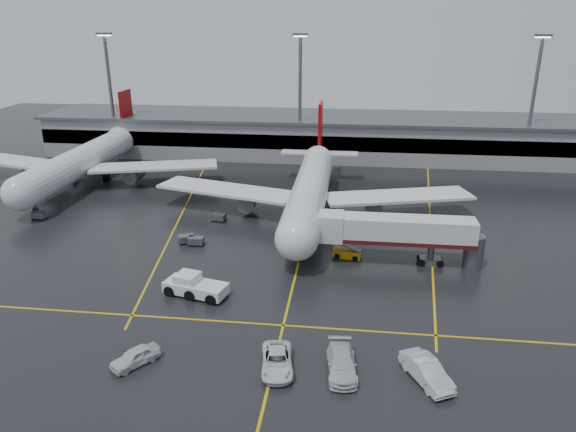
# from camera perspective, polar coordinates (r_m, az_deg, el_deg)

# --- Properties ---
(ground) EXTENTS (220.00, 220.00, 0.00)m
(ground) POSITION_cam_1_polar(r_m,az_deg,el_deg) (73.24, 1.75, -2.46)
(ground) COLOR black
(ground) RESTS_ON ground
(apron_line_centre) EXTENTS (0.25, 90.00, 0.02)m
(apron_line_centre) POSITION_cam_1_polar(r_m,az_deg,el_deg) (73.24, 1.75, -2.45)
(apron_line_centre) COLOR gold
(apron_line_centre) RESTS_ON ground
(apron_line_stop) EXTENTS (60.00, 0.25, 0.02)m
(apron_line_stop) POSITION_cam_1_polar(r_m,az_deg,el_deg) (53.76, -0.50, -11.54)
(apron_line_stop) COLOR gold
(apron_line_stop) RESTS_ON ground
(apron_line_left) EXTENTS (9.99, 69.35, 0.02)m
(apron_line_left) POSITION_cam_1_polar(r_m,az_deg,el_deg) (86.31, -10.95, 0.79)
(apron_line_left) COLOR gold
(apron_line_left) RESTS_ON ground
(apron_line_right) EXTENTS (7.57, 69.64, 0.02)m
(apron_line_right) POSITION_cam_1_polar(r_m,az_deg,el_deg) (83.15, 14.86, -0.30)
(apron_line_right) COLOR gold
(apron_line_right) RESTS_ON ground
(terminal) EXTENTS (122.00, 19.00, 8.60)m
(terminal) POSITION_cam_1_polar(r_m,az_deg,el_deg) (117.81, 3.99, 8.55)
(terminal) COLOR gray
(terminal) RESTS_ON ground
(light_mast_left) EXTENTS (3.00, 1.20, 25.45)m
(light_mast_left) POSITION_cam_1_polar(r_m,az_deg,el_deg) (121.36, -18.37, 12.80)
(light_mast_left) COLOR #595B60
(light_mast_left) RESTS_ON ground
(light_mast_mid) EXTENTS (3.00, 1.20, 25.45)m
(light_mast_mid) POSITION_cam_1_polar(r_m,az_deg,el_deg) (110.66, 1.28, 13.15)
(light_mast_mid) COLOR #595B60
(light_mast_mid) RESTS_ON ground
(light_mast_right) EXTENTS (3.00, 1.20, 25.45)m
(light_mast_right) POSITION_cam_1_polar(r_m,az_deg,el_deg) (115.22, 24.65, 11.65)
(light_mast_right) COLOR #595B60
(light_mast_right) RESTS_ON ground
(main_airliner) EXTENTS (48.80, 45.60, 14.10)m
(main_airliner) POSITION_cam_1_polar(r_m,az_deg,el_deg) (80.87, 2.43, 2.95)
(main_airliner) COLOR silver
(main_airliner) RESTS_ON ground
(second_airliner) EXTENTS (48.80, 45.60, 14.10)m
(second_airliner) POSITION_cam_1_polar(r_m,az_deg,el_deg) (103.93, -20.84, 5.58)
(second_airliner) COLOR silver
(second_airliner) RESTS_ON ground
(jet_bridge) EXTENTS (19.90, 3.40, 6.05)m
(jet_bridge) POSITION_cam_1_polar(r_m,az_deg,el_deg) (66.20, 11.58, -1.77)
(jet_bridge) COLOR silver
(jet_bridge) RESTS_ON ground
(pushback_tractor) EXTENTS (7.34, 4.42, 2.46)m
(pushback_tractor) POSITION_cam_1_polar(r_m,az_deg,el_deg) (59.59, -9.93, -7.38)
(pushback_tractor) COLOR silver
(pushback_tractor) RESTS_ON ground
(belt_loader) EXTENTS (3.69, 2.20, 2.20)m
(belt_loader) POSITION_cam_1_polar(r_m,az_deg,el_deg) (68.03, 6.31, -3.94)
(belt_loader) COLOR orange
(belt_loader) RESTS_ON ground
(service_van_a) EXTENTS (3.44, 6.00, 1.57)m
(service_van_a) POSITION_cam_1_polar(r_m,az_deg,el_deg) (47.60, -1.16, -15.14)
(service_van_a) COLOR white
(service_van_a) RESTS_ON ground
(service_van_b) EXTENTS (2.98, 6.15, 1.73)m
(service_van_b) POSITION_cam_1_polar(r_m,az_deg,el_deg) (47.42, 5.72, -15.29)
(service_van_b) COLOR silver
(service_van_b) RESTS_ON ground
(service_van_c) EXTENTS (4.39, 5.98, 1.88)m
(service_van_c) POSITION_cam_1_polar(r_m,az_deg,el_deg) (47.62, 14.50, -15.65)
(service_van_c) COLOR silver
(service_van_c) RESTS_ON ground
(service_van_d) EXTENTS (4.16, 4.60, 1.51)m
(service_van_d) POSITION_cam_1_polar(r_m,az_deg,el_deg) (49.94, -15.92, -14.17)
(service_van_d) COLOR silver
(service_van_d) RESTS_ON ground
(baggage_cart_a) EXTENTS (2.06, 1.39, 1.12)m
(baggage_cart_a) POSITION_cam_1_polar(r_m,az_deg,el_deg) (72.14, -9.74, -2.59)
(baggage_cart_a) COLOR #595B60
(baggage_cart_a) RESTS_ON ground
(baggage_cart_b) EXTENTS (2.38, 2.08, 1.12)m
(baggage_cart_b) POSITION_cam_1_polar(r_m,az_deg,el_deg) (73.01, -10.73, -2.37)
(baggage_cart_b) COLOR #595B60
(baggage_cart_b) RESTS_ON ground
(baggage_cart_c) EXTENTS (2.20, 1.63, 1.12)m
(baggage_cart_c) POSITION_cam_1_polar(r_m,az_deg,el_deg) (80.04, -7.37, -0.11)
(baggage_cart_c) COLOR #595B60
(baggage_cart_c) RESTS_ON ground
(baggage_cart_d) EXTENTS (2.21, 1.66, 1.12)m
(baggage_cart_d) POSITION_cam_1_polar(r_m,az_deg,el_deg) (98.36, -25.76, 1.90)
(baggage_cart_d) COLOR #595B60
(baggage_cart_d) RESTS_ON ground
(baggage_cart_e) EXTENTS (2.05, 1.37, 1.12)m
(baggage_cart_e) POSITION_cam_1_polar(r_m,az_deg,el_deg) (88.46, -24.91, 0.11)
(baggage_cart_e) COLOR #595B60
(baggage_cart_e) RESTS_ON ground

